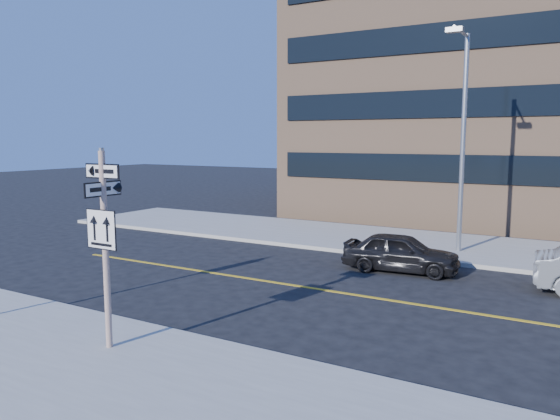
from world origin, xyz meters
The scene contains 5 objects.
ground centered at (0.00, 0.00, 0.00)m, with size 120.00×120.00×0.00m, color black.
sign_pole centered at (0.00, -2.51, 2.44)m, with size 0.92×0.92×4.06m.
parked_car_a centered at (2.93, 7.33, 0.65)m, with size 3.79×1.53×1.29m, color black.
streetlight_a centered at (4.00, 10.76, 4.76)m, with size 0.55×2.25×8.00m.
building_brick centered at (2.00, 25.00, 9.00)m, with size 18.00×18.00×18.00m, color #A37B5B.
Camera 1 is at (8.44, -9.97, 4.39)m, focal length 35.00 mm.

